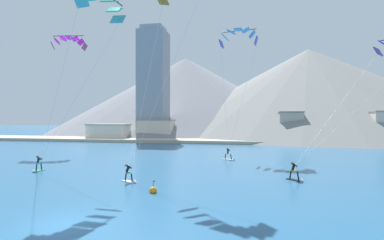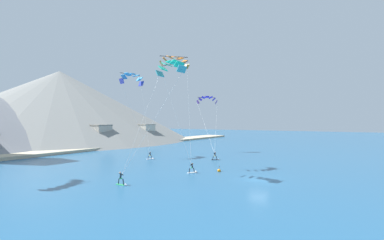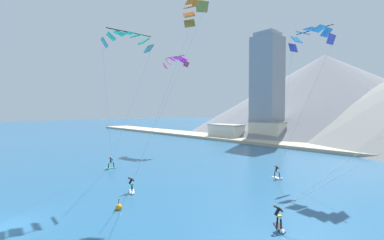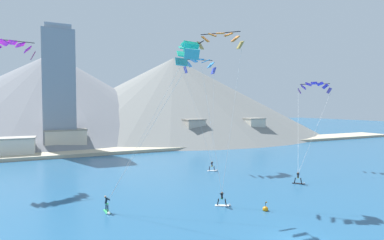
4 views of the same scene
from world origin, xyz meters
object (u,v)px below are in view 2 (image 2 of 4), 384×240
Objects in this scene: kitesurfer_far_left at (193,170)px; race_marker_buoy at (219,171)px; parafoil_kite_near_lead at (207,100)px; kitesurfer_mid_center at (122,181)px; kitesurfer_near_lead at (216,157)px; kitesurfer_near_trail at (151,157)px; parafoil_kite_near_trail at (132,78)px; parafoil_kite_far_left at (175,61)px; parafoil_kite_mid_center at (171,67)px.

kitesurfer_far_left reaches higher than race_marker_buoy.
kitesurfer_far_left is 0.12× the size of parafoil_kite_near_lead.
kitesurfer_far_left is (11.43, -3.17, -0.04)m from kitesurfer_mid_center.
kitesurfer_near_lead reaches higher than kitesurfer_far_left.
race_marker_buoy is (-10.90, -6.36, -0.36)m from kitesurfer_near_lead.
kitesurfer_mid_center reaches higher than kitesurfer_near_trail.
kitesurfer_far_left is (-13.93, -3.39, -0.06)m from kitesurfer_near_lead.
kitesurfer_mid_center is 1.73× the size of race_marker_buoy.
kitesurfer_near_trail is at bearing -97.38° from parafoil_kite_near_trail.
kitesurfer_near_trail is 17.18m from kitesurfer_far_left.
race_marker_buoy is (14.47, -6.14, -0.35)m from kitesurfer_mid_center.
parafoil_kite_near_lead reaches higher than race_marker_buoy.
race_marker_buoy is at bearing -23.01° from kitesurfer_mid_center.
race_marker_buoy is at bearing -146.27° from parafoil_kite_near_lead.
kitesurfer_far_left is at bearing -116.38° from parafoil_kite_far_left.
parafoil_kite_near_lead is at bearing 36.64° from kitesurfer_near_lead.
parafoil_kite_far_left is (-4.55, -9.80, 18.21)m from kitesurfer_near_trail.
kitesurfer_near_lead is 14.34m from kitesurfer_far_left.
parafoil_kite_near_trail is 1.14× the size of parafoil_kite_mid_center.
parafoil_kite_near_trail is at bearing 106.83° from kitesurfer_near_lead.
parafoil_kite_near_lead reaches higher than kitesurfer_mid_center.
parafoil_kite_mid_center reaches higher than parafoil_kite_near_lead.
kitesurfer_mid_center is 11.87m from kitesurfer_far_left.
kitesurfer_mid_center is at bearing -146.75° from kitesurfer_near_trail.
kitesurfer_near_trail is 1.01× the size of kitesurfer_mid_center.
parafoil_kite_near_lead is (26.11, 12.45, 13.43)m from kitesurfer_far_left.
parafoil_kite_near_lead is at bearing -28.58° from parafoil_kite_near_trail.
parafoil_kite_mid_center is (-11.74, -20.47, -1.95)m from parafoil_kite_near_trail.
parafoil_kite_far_left is at bearing 10.11° from kitesurfer_mid_center.
kitesurfer_near_lead is 0.11× the size of parafoil_kite_mid_center.
parafoil_kite_near_trail reaches higher than parafoil_kite_near_lead.
race_marker_buoy is (6.53, -4.67, -15.89)m from parafoil_kite_mid_center.
parafoil_kite_mid_center is 0.85× the size of parafoil_kite_far_left.
kitesurfer_near_trail is at bearing 118.36° from kitesurfer_near_lead.
race_marker_buoy is (-23.08, -15.41, -13.73)m from parafoil_kite_near_lead.
kitesurfer_near_trail reaches higher than race_marker_buoy.
kitesurfer_near_lead is 21.41m from parafoil_kite_far_left.
parafoil_kite_near_lead is (18.73, -3.07, 13.42)m from kitesurfer_near_trail.
kitesurfer_near_trail is at bearing 64.54° from kitesurfer_far_left.
kitesurfer_far_left is at bearing -115.46° from kitesurfer_near_trail.
kitesurfer_mid_center is at bearing 164.48° from kitesurfer_far_left.
parafoil_kite_far_left is at bearing -163.88° from parafoil_kite_near_lead.
kitesurfer_far_left is 1.69× the size of race_marker_buoy.
parafoil_kite_near_trail is 17.34m from parafoil_kite_far_left.
kitesurfer_far_left is 19.30m from parafoil_kite_far_left.
parafoil_kite_near_trail reaches higher than parafoil_kite_mid_center.
parafoil_kite_near_lead is at bearing 13.87° from kitesurfer_mid_center.
parafoil_kite_near_trail is at bearing 78.27° from race_marker_buoy.
parafoil_kite_far_left is at bearing -114.92° from kitesurfer_near_trail.
parafoil_kite_near_trail reaches higher than race_marker_buoy.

